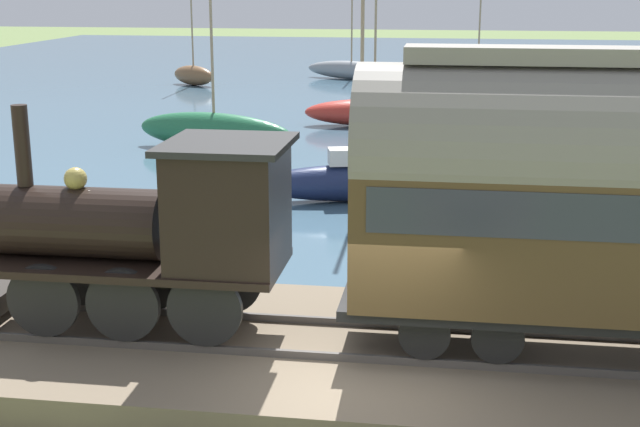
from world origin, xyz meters
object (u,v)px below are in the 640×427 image
object	(u,v)px
passenger_coach	(638,191)
sailboat_navy	(361,179)
sailboat_gray	(351,70)
rowboat_off_pier	(595,241)
sailboat_red	(374,112)
sailboat_brown	(194,74)
sailboat_black	(477,80)
rowboat_near_shore	(173,250)
steam_locomotive	(158,223)
sailboat_green	(214,130)
rowboat_mid_harbor	(40,219)

from	to	relation	value
passenger_coach	sailboat_navy	bearing A→B (deg)	24.23
sailboat_gray	rowboat_off_pier	xyz separation A→B (m)	(-35.19, -9.60, -0.32)
passenger_coach	rowboat_off_pier	xyz separation A→B (m)	(7.25, -0.67, -2.85)
passenger_coach	sailboat_red	xyz separation A→B (m)	(24.56, 5.91, -2.54)
sailboat_gray	sailboat_brown	distance (m)	9.88
passenger_coach	sailboat_brown	bearing A→B (deg)	25.04
sailboat_black	rowboat_near_shore	size ratio (longest dim) A/B	2.90
steam_locomotive	sailboat_brown	size ratio (longest dim) A/B	0.62
passenger_coach	steam_locomotive	bearing A→B (deg)	90.00
passenger_coach	rowboat_near_shore	xyz separation A→B (m)	(5.33, 8.67, -2.90)
sailboat_green	rowboat_near_shore	xyz separation A→B (m)	(-12.83, -2.48, -0.50)
sailboat_navy	sailboat_gray	bearing A→B (deg)	-6.56
steam_locomotive	rowboat_off_pier	distance (m)	10.86
passenger_coach	rowboat_near_shore	world-z (taller)	passenger_coach
sailboat_green	sailboat_red	xyz separation A→B (m)	(6.40, -5.25, -0.14)
sailboat_black	rowboat_off_pier	distance (m)	31.32
sailboat_red	rowboat_mid_harbor	world-z (taller)	sailboat_red
sailboat_brown	passenger_coach	bearing A→B (deg)	-121.86
rowboat_mid_harbor	sailboat_brown	bearing A→B (deg)	11.88
sailboat_navy	sailboat_red	distance (m)	13.23
sailboat_brown	rowboat_mid_harbor	world-z (taller)	sailboat_brown
sailboat_red	sailboat_black	size ratio (longest dim) A/B	0.77
sailboat_gray	rowboat_mid_harbor	xyz separation A→B (m)	(-34.78, 3.98, -0.43)
sailboat_gray	sailboat_red	size ratio (longest dim) A/B	1.17
passenger_coach	rowboat_mid_harbor	distance (m)	15.30
passenger_coach	rowboat_near_shore	size ratio (longest dim) A/B	3.11
passenger_coach	sailboat_gray	xyz separation A→B (m)	(42.44, 8.93, -2.53)
sailboat_green	rowboat_mid_harbor	xyz separation A→B (m)	(-10.50, 1.75, -0.57)
sailboat_gray	sailboat_navy	bearing A→B (deg)	-149.42
rowboat_mid_harbor	sailboat_gray	bearing A→B (deg)	-3.67
steam_locomotive	sailboat_navy	distance (m)	11.67
sailboat_green	sailboat_gray	bearing A→B (deg)	10.28
passenger_coach	sailboat_black	bearing A→B (deg)	1.95
rowboat_mid_harbor	steam_locomotive	bearing A→B (deg)	-140.10
sailboat_gray	sailboat_brown	xyz separation A→B (m)	(-4.53, 8.78, 0.06)
sailboat_brown	sailboat_red	distance (m)	17.81
sailboat_brown	sailboat_black	size ratio (longest dim) A/B	1.09
sailboat_gray	sailboat_brown	world-z (taller)	sailboat_brown
rowboat_off_pier	sailboat_black	bearing A→B (deg)	16.98
sailboat_red	sailboat_brown	bearing A→B (deg)	35.73
sailboat_navy	sailboat_brown	bearing A→B (deg)	11.83
steam_locomotive	sailboat_navy	bearing A→B (deg)	-10.05
sailboat_gray	sailboat_green	bearing A→B (deg)	-161.66
sailboat_black	sailboat_gray	bearing A→B (deg)	94.07
rowboat_off_pier	rowboat_mid_harbor	distance (m)	13.59
rowboat_off_pier	rowboat_mid_harbor	size ratio (longest dim) A/B	0.94
passenger_coach	sailboat_gray	bearing A→B (deg)	11.88
sailboat_brown	sailboat_green	world-z (taller)	sailboat_green
passenger_coach	rowboat_near_shore	distance (m)	10.59
steam_locomotive	rowboat_near_shore	xyz separation A→B (m)	(5.33, 1.54, -2.14)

